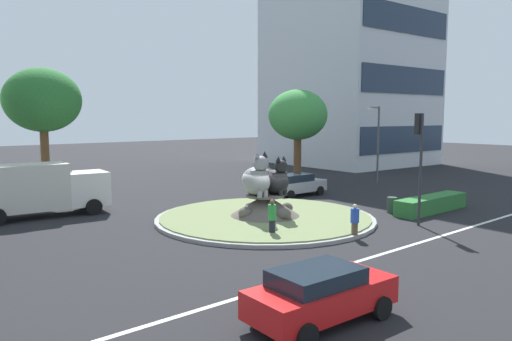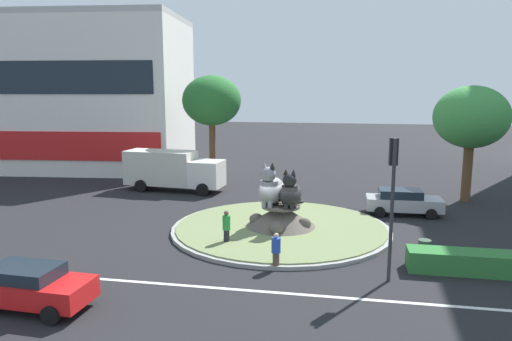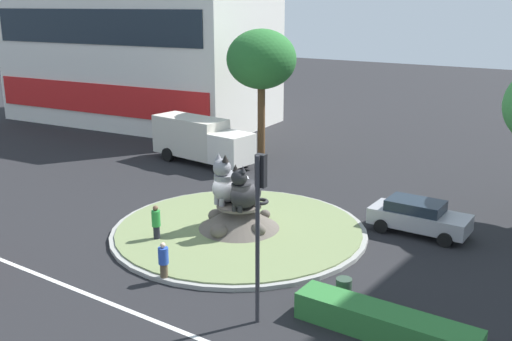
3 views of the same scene
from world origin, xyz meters
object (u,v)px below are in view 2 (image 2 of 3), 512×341
cat_statue_grey (271,189)px  second_tree_near_tower (471,118)px  cat_statue_black (290,193)px  shophouse_block (63,94)px  sedan_on_far_lane (403,201)px  hatchback_near_shophouse (29,286)px  pedestrian_blue_shirt (276,250)px  traffic_light_mast (393,183)px  pedestrian_green_shirt (226,227)px  litter_bin (424,250)px  broadleaf_tree_behind_island (212,101)px  delivery_box_truck (172,169)px

cat_statue_grey → second_tree_near_tower: bearing=138.0°
cat_statue_black → shophouse_block: 29.69m
cat_statue_black → sedan_on_far_lane: 7.98m
shophouse_block → hatchback_near_shophouse: (15.73, -27.78, -6.18)m
cat_statue_grey → pedestrian_blue_shirt: 5.87m
traffic_light_mast → hatchback_near_shophouse: size_ratio=1.31×
traffic_light_mast → pedestrian_blue_shirt: traffic_light_mast is taller
sedan_on_far_lane → hatchback_near_shophouse: size_ratio=1.02×
second_tree_near_tower → pedestrian_green_shirt: second_tree_near_tower is taller
sedan_on_far_lane → litter_bin: (0.06, -7.75, -0.36)m
cat_statue_grey → hatchback_near_shophouse: size_ratio=0.56×
broadleaf_tree_behind_island → delivery_box_truck: size_ratio=1.14×
pedestrian_green_shirt → pedestrian_blue_shirt: (2.75, -2.51, -0.11)m
second_tree_near_tower → hatchback_near_shophouse: bearing=-133.5°
second_tree_near_tower → litter_bin: (-4.50, -12.19, -5.12)m
shophouse_block → delivery_box_truck: shophouse_block is taller
second_tree_near_tower → pedestrian_blue_shirt: bearing=-126.6°
sedan_on_far_lane → traffic_light_mast: bearing=-99.9°
cat_statue_black → traffic_light_mast: 7.43m
shophouse_block → broadleaf_tree_behind_island: (15.71, -4.35, -0.52)m
hatchback_near_shophouse → litter_bin: (14.11, 7.41, -0.35)m
second_tree_near_tower → pedestrian_blue_shirt: 18.69m
cat_statue_grey → pedestrian_blue_shirt: size_ratio=1.55×
pedestrian_green_shirt → delivery_box_truck: size_ratio=0.23×
pedestrian_blue_shirt → hatchback_near_shophouse: pedestrian_blue_shirt is taller
shophouse_block → delivery_box_truck: bearing=-37.6°
traffic_light_mast → pedestrian_green_shirt: size_ratio=3.22×
cat_statue_black → pedestrian_green_shirt: size_ratio=1.20×
traffic_light_mast → broadleaf_tree_behind_island: bearing=28.5°
cat_statue_grey → delivery_box_truck: cat_statue_grey is taller
broadleaf_tree_behind_island → litter_bin: 22.19m
sedan_on_far_lane → second_tree_near_tower: bearing=43.6°
cat_statue_black → pedestrian_green_shirt: cat_statue_black is taller
broadleaf_tree_behind_island → traffic_light_mast: bearing=-56.5°
pedestrian_blue_shirt → pedestrian_green_shirt: bearing=-115.9°
traffic_light_mast → pedestrian_green_shirt: (-7.28, 2.85, -2.98)m
broadleaf_tree_behind_island → hatchback_near_shophouse: (0.02, -23.44, -5.65)m
cat_statue_black → pedestrian_blue_shirt: (0.01, -5.27, -1.31)m
cat_statue_black → sedan_on_far_lane: (6.23, 4.81, -1.31)m
cat_statue_black → litter_bin: 7.15m
broadleaf_tree_behind_island → litter_bin: size_ratio=9.45×
second_tree_near_tower → sedan_on_far_lane: second_tree_near_tower is taller
broadleaf_tree_behind_island → second_tree_near_tower: 19.04m
hatchback_near_shophouse → litter_bin: bearing=30.3°
litter_bin → pedestrian_blue_shirt: bearing=-159.7°
broadleaf_tree_behind_island → second_tree_near_tower: bearing=-11.6°
broadleaf_tree_behind_island → pedestrian_green_shirt: size_ratio=4.86×
traffic_light_mast → pedestrian_green_shirt: traffic_light_mast is taller
sedan_on_far_lane → shophouse_block: bearing=156.4°
second_tree_near_tower → sedan_on_far_lane: 7.94m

